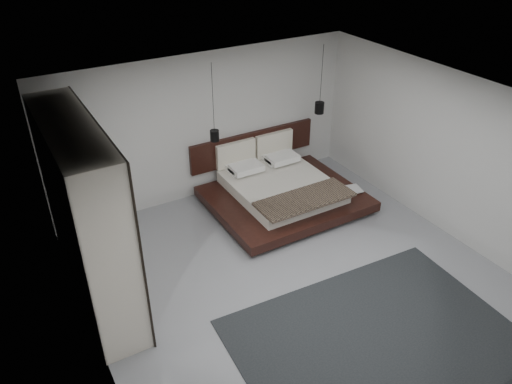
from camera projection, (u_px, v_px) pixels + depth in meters
floor at (292, 275)px, 7.84m from camera, size 6.00×6.00×0.00m
ceiling at (300, 107)px, 6.40m from camera, size 6.00×6.00×0.00m
wall_back at (206, 126)px, 9.34m from camera, size 6.00×0.00×6.00m
wall_front at (467, 338)px, 4.89m from camera, size 6.00×0.00×6.00m
wall_left at (83, 267)px, 5.83m from camera, size 0.00×6.00×6.00m
wall_right at (443, 152)px, 8.41m from camera, size 0.00×6.00×6.00m
lattice_screen at (49, 183)px, 7.72m from camera, size 0.05×0.90×2.60m
bed at (281, 189)px, 9.53m from camera, size 2.76×2.38×1.07m
book_lower at (349, 190)px, 9.55m from camera, size 0.26×0.31×0.03m
book_upper at (349, 190)px, 9.51m from camera, size 0.30×0.37×0.02m
pendant_left at (215, 135)px, 8.74m from camera, size 0.16×0.16×1.40m
pendant_right at (319, 108)px, 9.68m from camera, size 0.18×0.18×1.34m
wardrobe at (86, 217)px, 6.78m from camera, size 0.66×2.79×2.74m
rug at (378, 340)px, 6.68m from camera, size 3.88×2.88×0.02m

